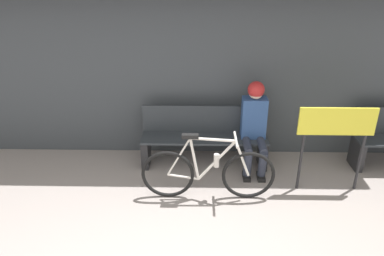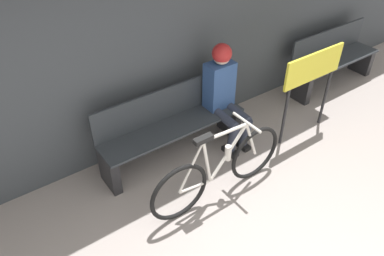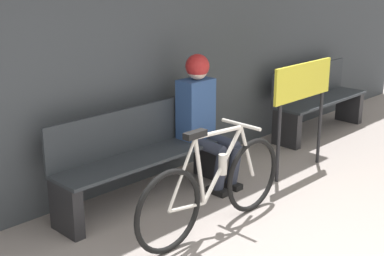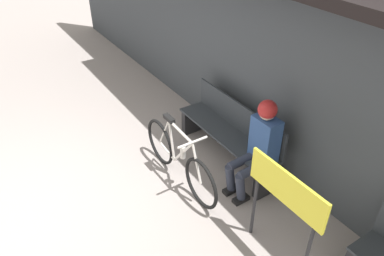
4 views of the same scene
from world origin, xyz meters
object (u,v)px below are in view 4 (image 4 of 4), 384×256
Objects in this scene: person_seated at (259,142)px; signboard at (285,196)px; bicycle at (179,159)px; park_bench_near at (230,134)px.

signboard is (0.92, -0.52, 0.14)m from person_seated.
bicycle is 1.05m from person_seated.
bicycle is 1.30× the size of person_seated.
bicycle is (0.04, -0.85, -0.04)m from park_bench_near.
bicycle is 1.44× the size of signboard.
person_seated reaches higher than bicycle.
person_seated is 1.11× the size of signboard.
park_bench_near is 1.39× the size of person_seated.
park_bench_near is at bearing 171.21° from person_seated.
person_seated is at bearing 150.84° from signboard.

